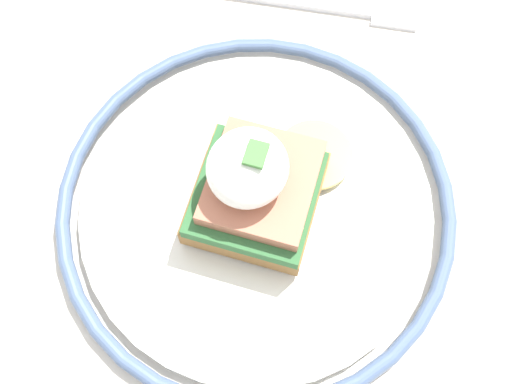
# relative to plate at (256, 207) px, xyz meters

# --- Properties ---
(ground_plane) EXTENTS (6.00, 6.00, 0.00)m
(ground_plane) POSITION_rel_plate_xyz_m (0.01, 0.01, -0.77)
(ground_plane) COLOR #B2ADA3
(dining_table) EXTENTS (1.10, 0.86, 0.76)m
(dining_table) POSITION_rel_plate_xyz_m (0.01, 0.01, -0.12)
(dining_table) COLOR beige
(dining_table) RESTS_ON ground_plane
(plate) EXTENTS (0.27, 0.27, 0.02)m
(plate) POSITION_rel_plate_xyz_m (0.00, 0.00, 0.00)
(plate) COLOR silver
(plate) RESTS_ON dining_table
(sandwich) EXTENTS (0.12, 0.10, 0.08)m
(sandwich) POSITION_rel_plate_xyz_m (-0.00, 0.00, 0.04)
(sandwich) COLOR olive
(sandwich) RESTS_ON plate
(fork) EXTENTS (0.03, 0.16, 0.00)m
(fork) POSITION_rel_plate_xyz_m (-0.18, 0.01, -0.01)
(fork) COLOR silver
(fork) RESTS_ON dining_table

